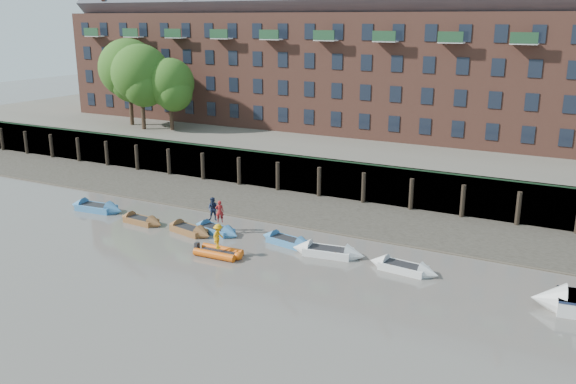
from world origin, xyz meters
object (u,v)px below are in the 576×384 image
Objects in this scene: rowboat_1 at (141,220)px; rowboat_3 at (216,230)px; rowboat_6 at (403,268)px; person_rower_b at (213,209)px; person_rib_crew at (218,236)px; rowboat_0 at (96,208)px; rowboat_2 at (189,230)px; rowboat_5 at (328,252)px; person_rower_a at (220,211)px; rib_tender at (220,253)px; rowboat_4 at (287,241)px.

rowboat_1 is 6.16m from rowboat_3.
rowboat_6 is 14.21m from person_rower_b.
rowboat_0 is at bearing 69.57° from person_rib_crew.
rowboat_2 is at bearing -172.48° from rowboat_6.
rowboat_5 is at bearing 15.89° from rowboat_2.
person_rib_crew is at bearing -69.98° from person_rower_b.
person_rower_a is 4.35m from person_rib_crew.
person_rib_crew reaches higher than rowboat_5.
rib_tender is 2.02× the size of person_rower_a.
rowboat_0 is 20.05m from rowboat_5.
rowboat_4 is at bearing 10.11° from rowboat_1.
rowboat_1 is 6.65m from person_rower_a.
rowboat_6 is at bearing 13.63° from rib_tender.
rowboat_3 reaches higher than rowboat_1.
person_rib_crew is (-6.12, -3.40, 1.09)m from rowboat_5.
rowboat_0 reaches higher than rowboat_2.
rowboat_3 is 1.35× the size of rib_tender.
rowboat_3 is 0.99× the size of rowboat_4.
rowboat_2 is 1.92m from rowboat_3.
person_rower_b is (-5.80, -0.17, 1.45)m from rowboat_4.
rib_tender is (-2.76, -3.89, 0.02)m from rowboat_4.
rowboat_1 is 9.26m from rib_tender.
person_rib_crew is at bearing -158.86° from rowboat_5.
rib_tender is (8.87, -2.67, 0.03)m from rowboat_1.
person_rower_b reaches higher than rib_tender.
rowboat_4 is 1.35× the size of rib_tender.
rowboat_4 is at bearing 52.39° from rib_tender.
person_rib_crew reaches higher than rowboat_4.
rowboat_3 is 0.97× the size of rowboat_6.
rowboat_5 is 8.58m from person_rower_a.
rowboat_0 reaches higher than rowboat_1.
person_rower_a is (-13.51, 0.45, 1.39)m from rowboat_6.
person_rower_a is (0.33, 0.07, 1.40)m from rowboat_3.
rowboat_5 is at bearing 10.07° from rowboat_3.
rowboat_3 is at bearing -166.20° from rowboat_4.
rowboat_1 is 14.92m from rowboat_5.
rowboat_6 reaches higher than rowboat_2.
person_rib_crew is at bearing -157.75° from rib_tender.
rowboat_5 reaches higher than rowboat_1.
rowboat_3 is at bearing -51.48° from person_rower_b.
person_rower_b is 1.03× the size of person_rib_crew.
rowboat_0 is 14.42m from rib_tender.
person_rower_b is (-14.12, 0.57, 1.44)m from rowboat_6.
person_rower_b is at bearing 14.37° from rowboat_1.
person_rower_a is (-5.19, -0.28, 1.40)m from rowboat_4.
rowboat_0 is 1.11× the size of rowboat_6.
person_rib_crew is (8.78, -2.71, 1.13)m from rowboat_1.
rowboat_5 reaches higher than rowboat_4.
rowboat_1 is 1.27× the size of rib_tender.
rowboat_1 is 9.26m from person_rib_crew.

